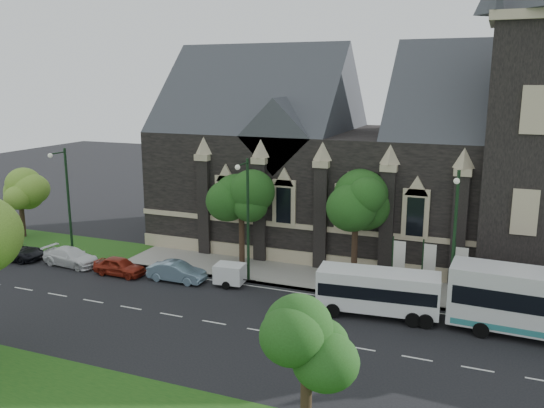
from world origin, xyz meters
The scene contains 19 objects.
ground centered at (0.00, 0.00, 0.00)m, with size 160.00×160.00×0.00m, color black.
sidewalk centered at (0.00, 9.50, 0.07)m, with size 80.00×5.00×0.15m, color gray.
museum centered at (5.12, 18.78, 8.17)m, with size 40.00×17.70×29.90m.
tree_park_east centered at (6.18, -9.32, 4.62)m, with size 3.40×3.40×6.28m.
tree_walk_right centered at (3.21, 10.71, 5.82)m, with size 4.08×4.08×7.80m.
tree_walk_left centered at (-5.80, 10.70, 5.73)m, with size 3.91×3.91×7.64m.
tree_walk_far centered at (-27.82, 10.18, 4.62)m, with size 3.40×3.40×6.28m.
street_lamp_near centered at (10.00, 7.09, 5.11)m, with size 0.36×1.88×9.00m.
street_lamp_mid centered at (-4.00, 7.09, 5.11)m, with size 0.36×1.88×9.00m.
street_lamp_far centered at (-20.00, 7.09, 5.11)m, with size 0.36×1.88×9.00m.
banner_flag_left centered at (6.29, 9.00, 2.38)m, with size 0.90×0.10×4.00m.
banner_flag_center centered at (8.29, 9.00, 2.38)m, with size 0.90×0.10×4.00m.
banner_flag_right centered at (10.29, 9.00, 2.38)m, with size 0.90×0.10×4.00m.
shuttle_bus centered at (5.92, 4.78, 1.65)m, with size 7.56×3.18×2.84m.
box_trailer centered at (-4.86, 6.00, 0.89)m, with size 3.00×1.77×1.57m.
sedan centered at (-8.84, 5.39, 0.71)m, with size 1.50×4.31×1.42m, color #728FA5.
car_far_red centered at (-13.51, 4.92, 0.69)m, with size 1.62×4.03×1.37m, color maroon.
car_far_white centered at (-18.43, 5.34, 0.70)m, with size 1.96×4.82×1.40m, color white.
car_far_black centered at (-23.73, 4.83, 0.66)m, with size 2.20×4.77×1.33m, color black.
Camera 1 is at (12.03, -28.01, 14.34)m, focal length 37.18 mm.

